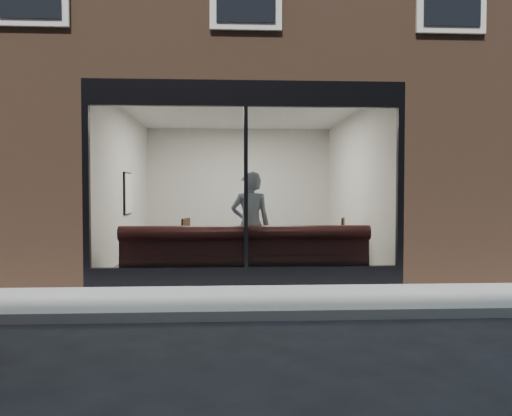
{
  "coord_description": "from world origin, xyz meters",
  "views": [
    {
      "loc": [
        -0.25,
        -5.73,
        1.5
      ],
      "look_at": [
        0.18,
        2.4,
        1.21
      ],
      "focal_mm": 35.0,
      "sensor_mm": 36.0,
      "label": 1
    }
  ],
  "objects": [
    {
      "name": "host_building_backfill",
      "position": [
        0.0,
        11.0,
        1.6
      ],
      "size": [
        5.0,
        6.0,
        3.2
      ],
      "primitive_type": "cube",
      "color": "brown",
      "rests_on": "ground"
    },
    {
      "name": "cafe_table_left",
      "position": [
        -1.76,
        3.0,
        0.74
      ],
      "size": [
        0.72,
        0.72,
        0.04
      ],
      "primitive_type": "cube",
      "rotation": [
        0.0,
        0.0,
        -0.3
      ],
      "color": "black",
      "rests_on": "cafe_floor"
    },
    {
      "name": "storefront_kick",
      "position": [
        0.0,
        2.05,
        0.15
      ],
      "size": [
        5.0,
        0.1,
        0.3
      ],
      "primitive_type": "cube",
      "color": "black",
      "rests_on": "ground"
    },
    {
      "name": "person",
      "position": [
        0.1,
        2.67,
        0.91
      ],
      "size": [
        0.69,
        0.47,
        1.82
      ],
      "primitive_type": "imported",
      "rotation": [
        0.0,
        0.0,
        3.2
      ],
      "color": "#8FABBC",
      "rests_on": "cafe_floor"
    },
    {
      "name": "banquette",
      "position": [
        0.0,
        2.45,
        0.23
      ],
      "size": [
        4.0,
        0.55,
        0.45
      ],
      "primitive_type": "cube",
      "color": "#331214",
      "rests_on": "cafe_floor"
    },
    {
      "name": "cafe_table_right",
      "position": [
        1.26,
        3.43,
        0.74
      ],
      "size": [
        0.91,
        0.91,
        0.04
      ],
      "primitive_type": "cube",
      "rotation": [
        0.0,
        0.0,
        0.4
      ],
      "color": "black",
      "rests_on": "cafe_floor"
    },
    {
      "name": "cafe_wall_left",
      "position": [
        -2.49,
        5.0,
        1.6
      ],
      "size": [
        0.0,
        6.0,
        6.0
      ],
      "primitive_type": "plane",
      "rotation": [
        1.57,
        0.0,
        1.57
      ],
      "color": "silver",
      "rests_on": "ground"
    },
    {
      "name": "sidewalk_near",
      "position": [
        0.0,
        1.0,
        0.01
      ],
      "size": [
        40.0,
        2.0,
        0.01
      ],
      "primitive_type": "cube",
      "color": "gray",
      "rests_on": "ground"
    },
    {
      "name": "cafe_wall_back",
      "position": [
        0.0,
        7.99,
        1.6
      ],
      "size": [
        5.0,
        0.0,
        5.0
      ],
      "primitive_type": "plane",
      "rotation": [
        1.57,
        0.0,
        0.0
      ],
      "color": "silver",
      "rests_on": "ground"
    },
    {
      "name": "host_building_pier_right",
      "position": [
        3.75,
        8.0,
        1.6
      ],
      "size": [
        2.5,
        12.0,
        3.2
      ],
      "primitive_type": "cube",
      "color": "brown",
      "rests_on": "ground"
    },
    {
      "name": "cafe_ceiling",
      "position": [
        0.0,
        5.0,
        3.19
      ],
      "size": [
        6.0,
        6.0,
        0.0
      ],
      "primitive_type": "plane",
      "rotation": [
        3.14,
        0.0,
        0.0
      ],
      "color": "white",
      "rests_on": "host_building_upper"
    },
    {
      "name": "cafe_chair_right",
      "position": [
        1.84,
        4.2,
        0.24
      ],
      "size": [
        0.54,
        0.54,
        0.04
      ],
      "primitive_type": "cube",
      "rotation": [
        0.0,
        0.0,
        2.85
      ],
      "color": "black",
      "rests_on": "cafe_floor"
    },
    {
      "name": "storefront_glass",
      "position": [
        0.0,
        2.02,
        1.55
      ],
      "size": [
        4.8,
        0.0,
        4.8
      ],
      "primitive_type": "plane",
      "rotation": [
        1.57,
        0.0,
        0.0
      ],
      "color": "white",
      "rests_on": "storefront_kick"
    },
    {
      "name": "kerb_near",
      "position": [
        0.0,
        -0.05,
        0.06
      ],
      "size": [
        40.0,
        0.1,
        0.12
      ],
      "primitive_type": "cube",
      "color": "gray",
      "rests_on": "ground"
    },
    {
      "name": "cafe_floor",
      "position": [
        0.0,
        5.0,
        0.02
      ],
      "size": [
        6.0,
        6.0,
        0.0
      ],
      "primitive_type": "plane",
      "color": "#2D2D30",
      "rests_on": "ground"
    },
    {
      "name": "cafe_wall_right",
      "position": [
        2.49,
        5.0,
        1.6
      ],
      "size": [
        0.0,
        6.0,
        6.0
      ],
      "primitive_type": "plane",
      "rotation": [
        1.57,
        0.0,
        -1.57
      ],
      "color": "silver",
      "rests_on": "ground"
    },
    {
      "name": "storefront_header",
      "position": [
        0.0,
        2.05,
        3.0
      ],
      "size": [
        5.0,
        0.1,
        0.4
      ],
      "primitive_type": "cube",
      "color": "black",
      "rests_on": "host_building_upper"
    },
    {
      "name": "ground",
      "position": [
        0.0,
        0.0,
        0.0
      ],
      "size": [
        120.0,
        120.0,
        0.0
      ],
      "primitive_type": "plane",
      "color": "black",
      "rests_on": "ground"
    },
    {
      "name": "wall_poster",
      "position": [
        -2.45,
        5.21,
        1.43
      ],
      "size": [
        0.02,
        0.64,
        0.86
      ],
      "primitive_type": "cube",
      "color": "white",
      "rests_on": "cafe_wall_left"
    },
    {
      "name": "host_building_pier_left",
      "position": [
        -3.75,
        8.0,
        1.6
      ],
      "size": [
        2.5,
        12.0,
        3.2
      ],
      "primitive_type": "cube",
      "color": "brown",
      "rests_on": "ground"
    },
    {
      "name": "storefront_mullion",
      "position": [
        0.0,
        2.05,
        1.55
      ],
      "size": [
        0.06,
        0.1,
        2.5
      ],
      "primitive_type": "cube",
      "color": "black",
      "rests_on": "storefront_kick"
    },
    {
      "name": "cafe_chair_left",
      "position": [
        -1.3,
        4.21,
        0.24
      ],
      "size": [
        0.51,
        0.51,
        0.04
      ],
      "primitive_type": "cube",
      "rotation": [
        0.0,
        0.0,
        2.88
      ],
      "color": "black",
      "rests_on": "cafe_floor"
    }
  ]
}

